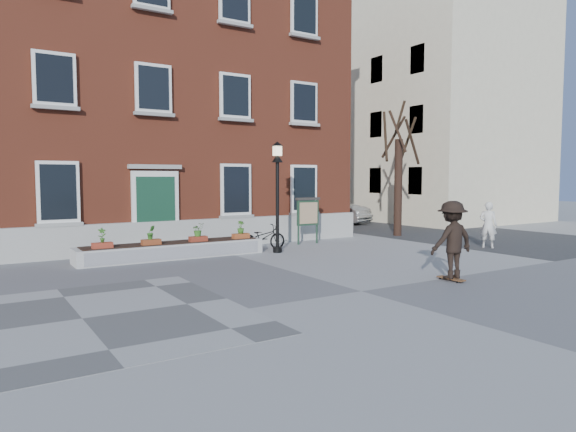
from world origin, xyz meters
TOP-DOWN VIEW (x-y plane):
  - ground at (0.00, 0.00)m, footprint 100.00×100.00m
  - checker_patch at (-6.00, 1.00)m, footprint 6.00×6.00m
  - bicycle at (1.47, 7.26)m, footprint 1.81×0.73m
  - parked_car at (10.29, 14.84)m, footprint 3.16×5.06m
  - bystander at (8.94, 3.15)m, footprint 0.67×0.76m
  - brick_building at (-2.00, 13.98)m, footprint 18.40×10.85m
  - planter_assembly at (-1.99, 7.18)m, footprint 6.20×1.12m
  - bare_tree at (9.01, 8.01)m, footprint 1.83×1.83m
  - side_street at (17.99, 19.78)m, footprint 15.20×36.00m
  - lamp_post at (1.59, 6.42)m, footprint 0.40×0.40m
  - notice_board at (3.86, 7.81)m, footprint 1.10×0.16m
  - skateboarder at (2.76, -0.30)m, footprint 1.35×0.85m

SIDE VIEW (x-z plane):
  - ground at x=0.00m, z-range 0.00..0.00m
  - checker_patch at x=-6.00m, z-range 0.00..0.01m
  - planter_assembly at x=-1.99m, z-range -0.27..0.88m
  - bicycle at x=1.47m, z-range 0.00..0.93m
  - parked_car at x=10.29m, z-range 0.00..1.57m
  - bystander at x=8.94m, z-range 0.00..1.76m
  - skateboarder at x=2.76m, z-range 0.03..2.10m
  - notice_board at x=3.86m, z-range 0.33..2.20m
  - lamp_post at x=1.59m, z-range 0.57..4.50m
  - bare_tree at x=9.01m, z-range -0.29..5.87m
  - brick_building at x=-2.00m, z-range 0.00..12.60m
  - side_street at x=17.99m, z-range -0.23..14.27m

